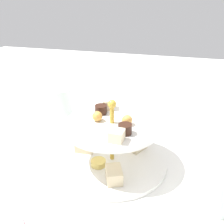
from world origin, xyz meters
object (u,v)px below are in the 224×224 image
butter_knife_left (180,118)px  water_glass_mid_back (217,191)px  water_glass_tall_right (61,105)px  tiered_serving_stand (112,145)px

butter_knife_left → water_glass_mid_back: (0.38, 0.07, 0.04)m
butter_knife_left → water_glass_tall_right: bearing=37.1°
water_glass_tall_right → butter_knife_left: size_ratio=0.65×
tiered_serving_stand → water_glass_tall_right: tiered_serving_stand is taller
tiered_serving_stand → water_glass_mid_back: (0.09, 0.23, -0.01)m
tiered_serving_stand → water_glass_tall_right: (-0.18, -0.22, 0.01)m
water_glass_mid_back → butter_knife_left: bearing=-168.9°
water_glass_tall_right → water_glass_mid_back: bearing=59.5°
water_glass_tall_right → water_glass_mid_back: 0.53m
water_glass_tall_right → tiered_serving_stand: bearing=51.2°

